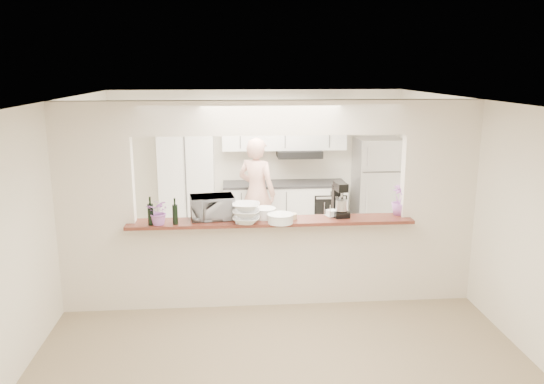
{
  "coord_description": "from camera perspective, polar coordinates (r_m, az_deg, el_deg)",
  "views": [
    {
      "loc": [
        -0.48,
        -6.12,
        2.86
      ],
      "look_at": [
        0.04,
        0.3,
        1.35
      ],
      "focal_mm": 35.0,
      "sensor_mm": 36.0,
      "label": 1
    }
  ],
  "objects": [
    {
      "name": "utensil_caddy",
      "position": [
        6.52,
        6.86,
        -1.7
      ],
      "size": [
        0.3,
        0.24,
        0.24
      ],
      "color": "silver",
      "rests_on": "bar_counter"
    },
    {
      "name": "red_bowl",
      "position": [
        6.37,
        1.68,
        -2.6
      ],
      "size": [
        0.15,
        0.15,
        0.07
      ],
      "primitive_type": "cylinder",
      "color": "maroon",
      "rests_on": "bar_counter"
    },
    {
      "name": "tan_bowl",
      "position": [
        6.37,
        2.07,
        -2.62
      ],
      "size": [
        0.14,
        0.14,
        0.06
      ],
      "primitive_type": "cylinder",
      "color": "#CBBD8F",
      "rests_on": "bar_counter"
    },
    {
      "name": "refrigerator",
      "position": [
        9.34,
        11.2,
        0.54
      ],
      "size": [
        0.75,
        0.7,
        1.7
      ],
      "primitive_type": "cube",
      "color": "#B0B0B5",
      "rests_on": "floor"
    },
    {
      "name": "partition",
      "position": [
        6.29,
        -0.14,
        0.57
      ],
      "size": [
        5.0,
        0.15,
        2.5
      ],
      "color": "white",
      "rests_on": "floor"
    },
    {
      "name": "plate_stack_a",
      "position": [
        6.39,
        -0.8,
        -2.27
      ],
      "size": [
        0.27,
        0.27,
        0.12
      ],
      "color": "white",
      "rests_on": "bar_counter"
    },
    {
      "name": "toaster_oven",
      "position": [
        6.38,
        -6.45,
        -1.65
      ],
      "size": [
        0.55,
        0.41,
        0.28
      ],
      "primitive_type": "imported",
      "rotation": [
        0.0,
        0.0,
        0.14
      ],
      "color": "#9C9CA0",
      "rests_on": "bar_counter"
    },
    {
      "name": "stand_mixer",
      "position": [
        6.52,
        7.27,
        -0.94
      ],
      "size": [
        0.21,
        0.31,
        0.42
      ],
      "color": "black",
      "rests_on": "bar_counter"
    },
    {
      "name": "bar_counter",
      "position": [
        6.54,
        -0.13,
        -7.21
      ],
      "size": [
        3.4,
        0.38,
        1.09
      ],
      "color": "white",
      "rests_on": "floor"
    },
    {
      "name": "wine_bottle_a",
      "position": [
        6.22,
        -10.38,
        -2.35
      ],
      "size": [
        0.06,
        0.06,
        0.31
      ],
      "color": "black",
      "rests_on": "bar_counter"
    },
    {
      "name": "flower_right",
      "position": [
        6.7,
        13.6,
        -0.85
      ],
      "size": [
        0.27,
        0.27,
        0.37
      ],
      "primitive_type": "imported",
      "rotation": [
        0.0,
        0.0,
        0.37
      ],
      "color": "#A463B9",
      "rests_on": "bar_counter"
    },
    {
      "name": "floor",
      "position": [
        6.77,
        -0.13,
        -11.77
      ],
      "size": [
        6.0,
        6.0,
        0.0
      ],
      "primitive_type": "plane",
      "color": "tan",
      "rests_on": "ground"
    },
    {
      "name": "kitchen_cabinets",
      "position": [
        9.04,
        -2.67,
        1.17
      ],
      "size": [
        3.15,
        0.62,
        2.25
      ],
      "color": "silver",
      "rests_on": "floor"
    },
    {
      "name": "plate_stack_b",
      "position": [
        6.2,
        0.92,
        -2.86
      ],
      "size": [
        0.31,
        0.31,
        0.11
      ],
      "color": "white",
      "rests_on": "bar_counter"
    },
    {
      "name": "flower_left",
      "position": [
        6.24,
        -12.03,
        -2.1
      ],
      "size": [
        0.33,
        0.3,
        0.31
      ],
      "primitive_type": "imported",
      "rotation": [
        0.0,
        0.0,
        -0.24
      ],
      "color": "#CC6CBF",
      "rests_on": "bar_counter"
    },
    {
      "name": "serving_bowls",
      "position": [
        6.18,
        -2.79,
        -2.32
      ],
      "size": [
        0.36,
        0.36,
        0.23
      ],
      "primitive_type": "imported",
      "rotation": [
        0.0,
        0.0,
        -0.16
      ],
      "color": "white",
      "rests_on": "bar_counter"
    },
    {
      "name": "wine_bottle_b",
      "position": [
        6.26,
        -12.93,
        -2.32
      ],
      "size": [
        0.07,
        0.07,
        0.33
      ],
      "color": "black",
      "rests_on": "bar_counter"
    },
    {
      "name": "tile_overlay",
      "position": [
        8.2,
        -0.99,
        -7.17
      ],
      "size": [
        5.0,
        2.9,
        0.01
      ],
      "primitive_type": "cube",
      "color": "beige",
      "rests_on": "floor"
    },
    {
      "name": "person",
      "position": [
        8.51,
        -1.65,
        -0.16
      ],
      "size": [
        0.78,
        0.71,
        1.79
      ],
      "primitive_type": "imported",
      "rotation": [
        0.0,
        0.0,
        2.58
      ],
      "color": "tan",
      "rests_on": "floor"
    }
  ]
}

